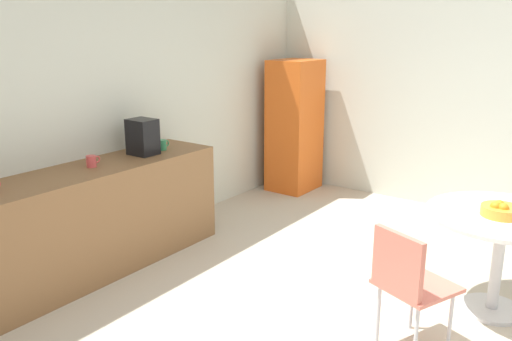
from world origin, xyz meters
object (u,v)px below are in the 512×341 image
object	(u,v)px
locker_cabinet	(295,126)
coffee_maker	(143,137)
chair_coral	(407,277)
round_table	(501,234)
fruit_bowl	(501,210)
mug_red	(162,145)
mug_white	(92,161)

from	to	relation	value
locker_cabinet	coffee_maker	distance (m)	2.41
locker_cabinet	chair_coral	bearing A→B (deg)	-136.62
chair_coral	round_table	bearing A→B (deg)	-21.81
coffee_maker	locker_cabinet	bearing A→B (deg)	-2.39
round_table	chair_coral	distance (m)	0.94
fruit_bowl	mug_red	bearing A→B (deg)	97.62
round_table	coffee_maker	distance (m)	3.01
mug_white	mug_red	world-z (taller)	same
locker_cabinet	chair_coral	world-z (taller)	locker_cabinet
round_table	mug_red	bearing A→B (deg)	98.88
round_table	mug_white	bearing A→B (deg)	112.82
locker_cabinet	mug_white	bearing A→B (deg)	177.78
locker_cabinet	round_table	distance (m)	3.29
fruit_bowl	mug_white	bearing A→B (deg)	111.76
locker_cabinet	fruit_bowl	xyz separation A→B (m)	(-1.78, -2.79, -0.01)
mug_white	round_table	bearing A→B (deg)	-67.18
chair_coral	mug_white	bearing A→B (deg)	97.86
chair_coral	mug_white	distance (m)	2.62
round_table	fruit_bowl	bearing A→B (deg)	173.61
fruit_bowl	mug_red	size ratio (longest dim) A/B	2.12
round_table	chair_coral	world-z (taller)	chair_coral
locker_cabinet	mug_white	xyz separation A→B (m)	(-2.94, 0.11, 0.14)
fruit_bowl	mug_red	xyz separation A→B (m)	(-0.38, 2.88, 0.15)
locker_cabinet	mug_white	distance (m)	2.95
locker_cabinet	mug_red	xyz separation A→B (m)	(-2.17, 0.09, 0.14)
fruit_bowl	mug_red	world-z (taller)	mug_red
round_table	mug_white	size ratio (longest dim) A/B	8.05
mug_red	coffee_maker	world-z (taller)	coffee_maker
mug_red	locker_cabinet	bearing A→B (deg)	-2.35
fruit_bowl	coffee_maker	size ratio (longest dim) A/B	0.85
fruit_bowl	mug_red	distance (m)	2.91
coffee_maker	mug_white	bearing A→B (deg)	178.55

